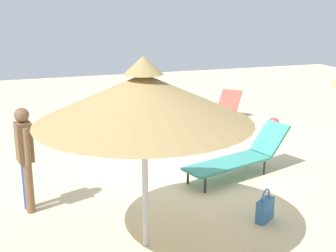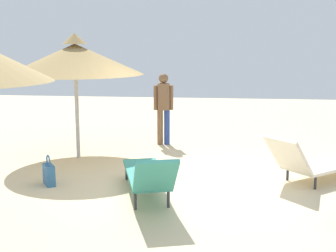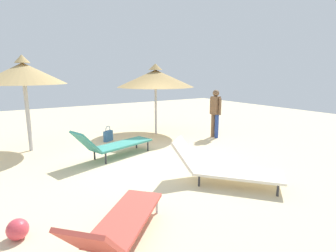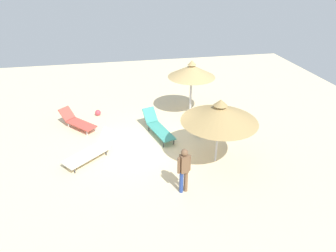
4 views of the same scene
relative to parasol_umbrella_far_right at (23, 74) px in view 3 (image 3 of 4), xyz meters
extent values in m
cube|color=beige|center=(2.55, -2.32, -2.21)|extent=(24.00, 24.00, 0.10)
cylinder|color=#B2B2B7|center=(0.00, 0.00, -1.07)|extent=(0.11, 0.11, 2.17)
cone|color=tan|center=(0.00, 0.00, 0.00)|extent=(2.21, 2.21, 0.57)
cone|color=tan|center=(0.00, 0.00, 0.39)|extent=(0.40, 0.40, 0.22)
cylinder|color=#B2B2B7|center=(4.06, -0.08, -1.11)|extent=(0.08, 0.08, 2.11)
cone|color=tan|center=(4.06, -0.08, -0.17)|extent=(2.69, 2.69, 0.60)
cone|color=tan|center=(4.06, -0.08, 0.23)|extent=(0.48, 0.48, 0.22)
cube|color=teal|center=(2.03, -1.80, -1.86)|extent=(1.80, 1.03, 0.05)
cylinder|color=#2D2D33|center=(2.65, -1.37, -2.02)|extent=(0.04, 0.04, 0.28)
cylinder|color=#2D2D33|center=(2.79, -1.83, -2.02)|extent=(0.04, 0.04, 0.28)
cylinder|color=#2D2D33|center=(1.27, -1.78, -2.02)|extent=(0.04, 0.04, 0.28)
cylinder|color=#2D2D33|center=(1.41, -2.24, -2.02)|extent=(0.04, 0.04, 0.28)
cube|color=teal|center=(0.98, -2.12, -1.58)|extent=(0.65, 0.68, 0.55)
cube|color=silver|center=(3.18, -4.83, -1.91)|extent=(1.62, 1.74, 0.05)
cylinder|color=#2D2D33|center=(3.86, -5.19, -2.05)|extent=(0.04, 0.04, 0.22)
cylinder|color=#2D2D33|center=(3.42, -5.56, -2.05)|extent=(0.04, 0.04, 0.22)
cylinder|color=#2D2D33|center=(2.94, -4.10, -2.05)|extent=(0.04, 0.04, 0.22)
cylinder|color=#2D2D33|center=(2.50, -4.47, -2.05)|extent=(0.04, 0.04, 0.22)
cube|color=silver|center=(2.50, -4.02, -1.61)|extent=(0.82, 0.79, 0.60)
cube|color=#CC4C3F|center=(0.69, -5.15, -1.90)|extent=(1.46, 1.43, 0.05)
cylinder|color=silver|center=(0.98, -4.55, -2.04)|extent=(0.04, 0.04, 0.24)
cylinder|color=silver|center=(1.30, -4.90, -2.04)|extent=(0.04, 0.04, 0.24)
cube|color=#CC4C3F|center=(0.00, -5.81, -1.64)|extent=(0.72, 0.72, 0.49)
cylinder|color=navy|center=(5.49, -1.73, -1.76)|extent=(0.13, 0.13, 0.80)
cylinder|color=brown|center=(5.46, -1.57, -1.76)|extent=(0.13, 0.13, 0.80)
cube|color=brown|center=(5.48, -1.65, -1.05)|extent=(0.27, 0.30, 0.60)
sphere|color=brown|center=(5.48, -1.65, -0.64)|extent=(0.22, 0.22, 0.22)
cylinder|color=brown|center=(5.51, -1.82, -1.08)|extent=(0.09, 0.09, 0.56)
cylinder|color=brown|center=(5.44, -1.47, -1.08)|extent=(0.09, 0.09, 0.56)
cube|color=#336699|center=(2.22, -0.17, -1.99)|extent=(0.36, 0.30, 0.34)
torus|color=#336699|center=(2.22, -0.17, -1.77)|extent=(0.21, 0.15, 0.24)
sphere|color=#D83F4C|center=(-0.59, -4.47, -2.02)|extent=(0.28, 0.28, 0.28)
camera|label=1|loc=(5.49, 5.00, 0.95)|focal=47.69mm
camera|label=2|loc=(-4.76, -2.96, 0.15)|focal=49.08mm
camera|label=3|loc=(-0.60, -8.20, 0.01)|focal=28.14mm
camera|label=4|loc=(12.43, -3.48, 4.26)|focal=30.93mm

